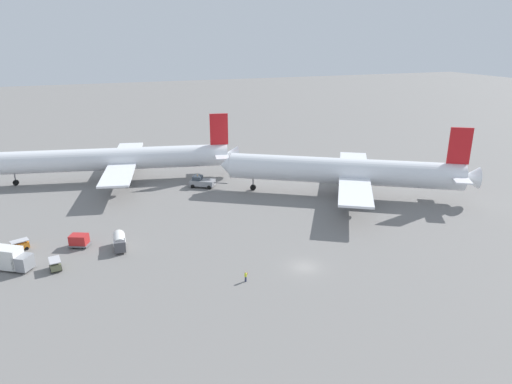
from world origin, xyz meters
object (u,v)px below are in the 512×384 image
at_px(gse_baggage_cart_near_cluster, 20,245).
at_px(gse_fuel_bowser_stubby, 119,241).
at_px(gse_baggage_cart_trailing, 55,265).
at_px(airliner_being_pushed, 345,172).
at_px(pushback_tug, 202,182).
at_px(gse_catering_truck_tall, 12,259).
at_px(gse_container_dolly_flat, 79,240).
at_px(ground_crew_marshaller_foreground, 246,276).
at_px(airliner_at_gate_left, 114,159).

height_order(gse_baggage_cart_near_cluster, gse_fuel_bowser_stubby, gse_fuel_bowser_stubby).
distance_m(gse_fuel_bowser_stubby, gse_baggage_cart_trailing, 10.53).
xyz_separation_m(airliner_being_pushed, gse_fuel_bowser_stubby, (-48.47, -10.34, -4.18)).
relative_size(pushback_tug, gse_baggage_cart_trailing, 2.79).
distance_m(gse_catering_truck_tall, gse_baggage_cart_near_cluster, 6.92).
distance_m(gse_baggage_cart_near_cluster, gse_container_dolly_flat, 9.40).
xyz_separation_m(pushback_tug, gse_container_dolly_flat, (-26.90, -23.91, -0.06)).
relative_size(pushback_tug, ground_crew_marshaller_foreground, 5.29).
distance_m(pushback_tug, gse_catering_truck_tall, 46.34).
bearing_deg(pushback_tug, gse_baggage_cart_near_cluster, -148.80).
height_order(gse_fuel_bowser_stubby, gse_container_dolly_flat, gse_fuel_bowser_stubby).
height_order(pushback_tug, gse_baggage_cart_trailing, pushback_tug).
relative_size(gse_baggage_cart_near_cluster, gse_baggage_cart_trailing, 1.06).
xyz_separation_m(airliner_being_pushed, gse_catering_truck_tall, (-64.22, -11.99, -3.76)).
distance_m(airliner_being_pushed, gse_fuel_bowser_stubby, 49.73).
height_order(airliner_at_gate_left, gse_catering_truck_tall, airliner_at_gate_left).
bearing_deg(pushback_tug, gse_container_dolly_flat, -138.37).
bearing_deg(gse_fuel_bowser_stubby, gse_container_dolly_flat, 153.40).
relative_size(gse_catering_truck_tall, gse_container_dolly_flat, 1.63).
bearing_deg(gse_container_dolly_flat, gse_baggage_cart_near_cluster, 167.33).
xyz_separation_m(airliner_at_gate_left, pushback_tug, (18.60, -11.96, -4.10)).
xyz_separation_m(gse_baggage_cart_near_cluster, gse_container_dolly_flat, (9.17, -2.06, 0.31)).
bearing_deg(gse_baggage_cart_trailing, gse_container_dolly_flat, 64.46).
bearing_deg(gse_catering_truck_tall, pushback_tug, 38.26).
relative_size(gse_baggage_cart_trailing, gse_container_dolly_flat, 0.77).
bearing_deg(pushback_tug, gse_catering_truck_tall, -141.74).
xyz_separation_m(gse_baggage_cart_trailing, ground_crew_marshaller_foreground, (25.84, -13.21, -0.06)).
relative_size(gse_catering_truck_tall, gse_baggage_cart_near_cluster, 2.00).
bearing_deg(airliner_at_gate_left, airliner_being_pushed, -31.69).
distance_m(gse_baggage_cart_trailing, ground_crew_marshaller_foreground, 29.02).
bearing_deg(gse_baggage_cart_trailing, pushback_tug, 45.71).
distance_m(airliner_at_gate_left, gse_fuel_bowser_stubby, 39.27).
bearing_deg(ground_crew_marshaller_foreground, pushback_tug, 84.21).
height_order(gse_baggage_cart_near_cluster, ground_crew_marshaller_foreground, gse_baggage_cart_near_cluster).
relative_size(gse_fuel_bowser_stubby, gse_container_dolly_flat, 1.30).
bearing_deg(gse_baggage_cart_trailing, ground_crew_marshaller_foreground, -27.08).
bearing_deg(gse_fuel_bowser_stubby, gse_catering_truck_tall, -174.03).
bearing_deg(airliner_at_gate_left, gse_baggage_cart_near_cluster, -117.32).
relative_size(airliner_at_gate_left, gse_baggage_cart_near_cluster, 19.58).
distance_m(pushback_tug, gse_fuel_bowser_stubby, 34.02).
xyz_separation_m(airliner_at_gate_left, gse_catering_truck_tall, (-17.78, -40.66, -3.58)).
bearing_deg(gse_container_dolly_flat, ground_crew_marshaller_foreground, -42.31).
xyz_separation_m(gse_fuel_bowser_stubby, ground_crew_marshaller_foreground, (16.13, -17.25, -0.54)).
relative_size(gse_catering_truck_tall, gse_baggage_cart_trailing, 2.12).
height_order(gse_catering_truck_tall, gse_baggage_cart_trailing, gse_catering_truck_tall).
xyz_separation_m(gse_container_dolly_flat, ground_crew_marshaller_foreground, (22.41, -20.40, -0.38)).
bearing_deg(ground_crew_marshaller_foreground, gse_catering_truck_tall, 153.92).
relative_size(airliner_being_pushed, gse_baggage_cart_trailing, 17.02).
bearing_deg(gse_baggage_cart_near_cluster, airliner_at_gate_left, 62.68).
distance_m(airliner_being_pushed, ground_crew_marshaller_foreground, 42.77).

